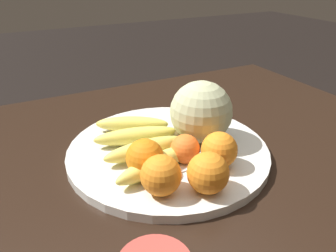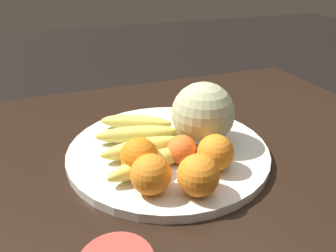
{
  "view_description": "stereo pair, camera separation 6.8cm",
  "coord_description": "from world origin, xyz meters",
  "px_view_note": "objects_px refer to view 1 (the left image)",
  "views": [
    {
      "loc": [
        0.25,
        0.5,
        1.13
      ],
      "look_at": [
        -0.03,
        -0.04,
        0.82
      ],
      "focal_mm": 35.0,
      "sensor_mm": 36.0,
      "label": 1
    },
    {
      "loc": [
        0.19,
        0.53,
        1.13
      ],
      "look_at": [
        -0.03,
        -0.04,
        0.82
      ],
      "focal_mm": 35.0,
      "sensor_mm": 36.0,
      "label": 2
    }
  ],
  "objects_px": {
    "orange_back_right": "(185,149)",
    "produce_tag": "(175,170)",
    "melon": "(201,112)",
    "orange_mid_center": "(208,173)",
    "fruit_bowl": "(168,150)",
    "orange_back_left": "(145,158)",
    "orange_front_left": "(161,175)",
    "banana_bunch": "(143,142)",
    "orange_front_right": "(219,150)",
    "kitchen_table": "(166,205)"
  },
  "relations": [
    {
      "from": "orange_front_left",
      "to": "produce_tag",
      "type": "bearing_deg",
      "value": -138.99
    },
    {
      "from": "kitchen_table",
      "to": "orange_mid_center",
      "type": "distance_m",
      "value": 0.2
    },
    {
      "from": "fruit_bowl",
      "to": "produce_tag",
      "type": "xyz_separation_m",
      "value": [
        0.03,
        0.09,
        0.01
      ]
    },
    {
      "from": "orange_front_left",
      "to": "orange_mid_center",
      "type": "bearing_deg",
      "value": 156.61
    },
    {
      "from": "melon",
      "to": "produce_tag",
      "type": "bearing_deg",
      "value": 37.86
    },
    {
      "from": "orange_front_right",
      "to": "produce_tag",
      "type": "bearing_deg",
      "value": -14.63
    },
    {
      "from": "orange_mid_center",
      "to": "kitchen_table",
      "type": "bearing_deg",
      "value": -81.77
    },
    {
      "from": "melon",
      "to": "produce_tag",
      "type": "xyz_separation_m",
      "value": [
        0.11,
        0.08,
        -0.07
      ]
    },
    {
      "from": "kitchen_table",
      "to": "orange_front_right",
      "type": "height_order",
      "value": "orange_front_right"
    },
    {
      "from": "kitchen_table",
      "to": "produce_tag",
      "type": "relative_size",
      "value": 16.46
    },
    {
      "from": "orange_front_right",
      "to": "orange_back_right",
      "type": "relative_size",
      "value": 1.2
    },
    {
      "from": "kitchen_table",
      "to": "orange_back_right",
      "type": "xyz_separation_m",
      "value": [
        -0.03,
        0.03,
        0.15
      ]
    },
    {
      "from": "orange_back_left",
      "to": "orange_front_right",
      "type": "bearing_deg",
      "value": 164.43
    },
    {
      "from": "kitchen_table",
      "to": "fruit_bowl",
      "type": "xyz_separation_m",
      "value": [
        -0.03,
        -0.04,
        0.11
      ]
    },
    {
      "from": "orange_front_left",
      "to": "melon",
      "type": "bearing_deg",
      "value": -141.07
    },
    {
      "from": "banana_bunch",
      "to": "orange_mid_center",
      "type": "height_order",
      "value": "orange_mid_center"
    },
    {
      "from": "banana_bunch",
      "to": "melon",
      "type": "bearing_deg",
      "value": -179.36
    },
    {
      "from": "produce_tag",
      "to": "banana_bunch",
      "type": "bearing_deg",
      "value": -79.37
    },
    {
      "from": "fruit_bowl",
      "to": "banana_bunch",
      "type": "distance_m",
      "value": 0.06
    },
    {
      "from": "orange_mid_center",
      "to": "produce_tag",
      "type": "distance_m",
      "value": 0.09
    },
    {
      "from": "fruit_bowl",
      "to": "orange_back_right",
      "type": "distance_m",
      "value": 0.08
    },
    {
      "from": "kitchen_table",
      "to": "orange_mid_center",
      "type": "xyz_separation_m",
      "value": [
        -0.02,
        0.12,
        0.16
      ]
    },
    {
      "from": "orange_front_right",
      "to": "orange_mid_center",
      "type": "distance_m",
      "value": 0.08
    },
    {
      "from": "kitchen_table",
      "to": "orange_mid_center",
      "type": "bearing_deg",
      "value": 98.23
    },
    {
      "from": "orange_back_right",
      "to": "melon",
      "type": "bearing_deg",
      "value": -139.75
    },
    {
      "from": "kitchen_table",
      "to": "produce_tag",
      "type": "distance_m",
      "value": 0.13
    },
    {
      "from": "melon",
      "to": "orange_mid_center",
      "type": "bearing_deg",
      "value": 61.81
    },
    {
      "from": "orange_mid_center",
      "to": "orange_back_right",
      "type": "relative_size",
      "value": 1.25
    },
    {
      "from": "melon",
      "to": "orange_back_left",
      "type": "height_order",
      "value": "melon"
    },
    {
      "from": "orange_back_right",
      "to": "orange_back_left",
      "type": "bearing_deg",
      "value": 1.79
    },
    {
      "from": "melon",
      "to": "banana_bunch",
      "type": "xyz_separation_m",
      "value": [
        0.13,
        -0.01,
        -0.05
      ]
    },
    {
      "from": "fruit_bowl",
      "to": "produce_tag",
      "type": "relative_size",
      "value": 5.42
    },
    {
      "from": "kitchen_table",
      "to": "produce_tag",
      "type": "xyz_separation_m",
      "value": [
        0.0,
        0.05,
        0.12
      ]
    },
    {
      "from": "orange_back_right",
      "to": "produce_tag",
      "type": "height_order",
      "value": "orange_back_right"
    },
    {
      "from": "melon",
      "to": "produce_tag",
      "type": "height_order",
      "value": "melon"
    },
    {
      "from": "produce_tag",
      "to": "orange_front_left",
      "type": "bearing_deg",
      "value": 37.18
    },
    {
      "from": "banana_bunch",
      "to": "orange_back_right",
      "type": "relative_size",
      "value": 4.65
    },
    {
      "from": "orange_front_left",
      "to": "produce_tag",
      "type": "relative_size",
      "value": 0.9
    },
    {
      "from": "produce_tag",
      "to": "kitchen_table",
      "type": "bearing_deg",
      "value": -96.87
    },
    {
      "from": "kitchen_table",
      "to": "orange_back_left",
      "type": "xyz_separation_m",
      "value": [
        0.06,
        0.03,
        0.15
      ]
    },
    {
      "from": "melon",
      "to": "banana_bunch",
      "type": "distance_m",
      "value": 0.14
    },
    {
      "from": "orange_front_right",
      "to": "orange_front_left",
      "type": "bearing_deg",
      "value": 10.13
    },
    {
      "from": "banana_bunch",
      "to": "orange_front_right",
      "type": "distance_m",
      "value": 0.16
    },
    {
      "from": "kitchen_table",
      "to": "banana_bunch",
      "type": "relative_size",
      "value": 4.78
    },
    {
      "from": "banana_bunch",
      "to": "orange_back_left",
      "type": "xyz_separation_m",
      "value": [
        0.03,
        0.08,
        0.02
      ]
    },
    {
      "from": "banana_bunch",
      "to": "produce_tag",
      "type": "distance_m",
      "value": 0.1
    },
    {
      "from": "fruit_bowl",
      "to": "orange_back_left",
      "type": "height_order",
      "value": "orange_back_left"
    },
    {
      "from": "orange_mid_center",
      "to": "produce_tag",
      "type": "relative_size",
      "value": 0.92
    },
    {
      "from": "melon",
      "to": "orange_back_right",
      "type": "bearing_deg",
      "value": 40.25
    },
    {
      "from": "banana_bunch",
      "to": "orange_back_right",
      "type": "xyz_separation_m",
      "value": [
        -0.06,
        0.08,
        0.01
      ]
    }
  ]
}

